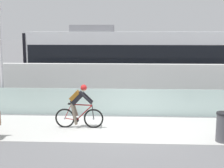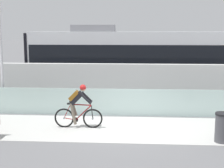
% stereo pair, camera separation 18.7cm
% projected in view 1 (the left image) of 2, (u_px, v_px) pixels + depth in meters
% --- Properties ---
extents(ground_plane, '(200.00, 200.00, 0.00)m').
position_uv_depth(ground_plane, '(122.00, 129.00, 11.88)').
color(ground_plane, slate).
extents(bike_path_deck, '(32.00, 3.20, 0.01)m').
position_uv_depth(bike_path_deck, '(122.00, 128.00, 11.88)').
color(bike_path_deck, beige).
rests_on(bike_path_deck, ground).
extents(glass_parapet, '(32.00, 0.05, 1.13)m').
position_uv_depth(glass_parapet, '(123.00, 102.00, 13.61)').
color(glass_parapet, '#ADC6C1').
rests_on(glass_parapet, ground).
extents(concrete_barrier_wall, '(32.00, 0.36, 1.99)m').
position_uv_depth(concrete_barrier_wall, '(124.00, 85.00, 15.32)').
color(concrete_barrier_wall, silver).
rests_on(concrete_barrier_wall, ground).
extents(tram_rail_near, '(32.00, 0.08, 0.01)m').
position_uv_depth(tram_rail_near, '(125.00, 95.00, 17.93)').
color(tram_rail_near, '#595654').
rests_on(tram_rail_near, ground).
extents(tram_rail_far, '(32.00, 0.08, 0.01)m').
position_uv_depth(tram_rail_far, '(125.00, 90.00, 19.34)').
color(tram_rail_far, '#595654').
rests_on(tram_rail_far, ground).
extents(tram, '(11.06, 2.54, 3.81)m').
position_uv_depth(tram, '(127.00, 60.00, 18.32)').
color(tram, silver).
rests_on(tram, ground).
extents(cyclist_on_bike, '(1.77, 0.58, 1.61)m').
position_uv_depth(cyclist_on_bike, '(79.00, 107.00, 11.83)').
color(cyclist_on_bike, black).
rests_on(cyclist_on_bike, ground).
extents(lamp_post_antenna, '(0.28, 0.28, 5.20)m').
position_uv_depth(lamp_post_antenna, '(0.00, 36.00, 13.73)').
color(lamp_post_antenna, gray).
rests_on(lamp_post_antenna, ground).
extents(trash_bin, '(0.51, 0.51, 0.96)m').
position_uv_depth(trash_bin, '(224.00, 127.00, 10.41)').
color(trash_bin, '#47474C').
rests_on(trash_bin, ground).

